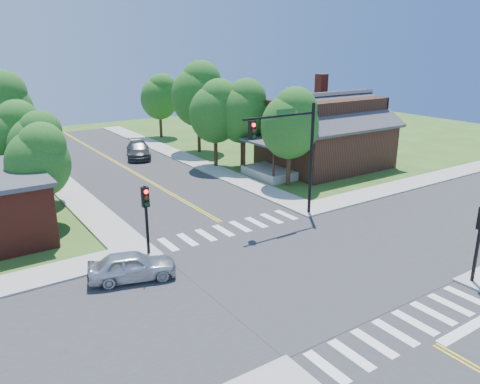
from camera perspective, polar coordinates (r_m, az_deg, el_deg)
ground at (r=23.63m, az=7.34°, el=-9.20°), size 100.00×100.00×0.00m
road_ns at (r=23.62m, az=7.34°, el=-9.16°), size 10.00×90.00×0.04m
road_ew at (r=23.62m, az=7.34°, el=-9.15°), size 90.00×10.00×0.04m
intersection_patch at (r=23.63m, az=7.34°, el=-9.20°), size 10.20×10.20×0.06m
sidewalk_ne at (r=44.74m, az=9.33°, el=3.74°), size 40.00×40.00×0.14m
crosswalk_north at (r=28.11m, az=-1.00°, el=-4.46°), size 8.85×2.00×0.01m
crosswalk_south at (r=20.04m, az=19.49°, el=-15.30°), size 8.85×2.00×0.01m
centerline at (r=23.61m, az=7.34°, el=-9.10°), size 0.30×90.00×0.01m
stop_bar at (r=21.33m, az=26.74°, el=-14.27°), size 4.60×0.45×0.09m
signal_mast_ne at (r=28.49m, az=6.27°, el=5.85°), size 5.30×0.42×7.20m
signal_pole_nw at (r=24.24m, az=-11.38°, el=-1.87°), size 0.34×0.42×3.80m
house_ne at (r=42.48m, az=10.31°, el=7.45°), size 13.05×8.80×7.11m
tree_e_a at (r=35.81m, az=6.26°, el=8.50°), size 4.50×4.27×7.65m
tree_e_b at (r=41.19m, az=0.43°, el=9.99°), size 4.63×4.40×7.87m
tree_e_c at (r=47.73m, az=-5.04°, el=11.99°), size 5.39×5.12×9.16m
tree_e_d at (r=56.34m, az=-9.72°, el=11.51°), size 4.38×4.16×7.45m
tree_w_a at (r=29.95m, az=-23.26°, el=3.71°), size 3.73×3.54×6.34m
tree_w_b at (r=36.80m, az=-25.68°, el=6.42°), size 4.10×3.89×6.97m
tree_w_c at (r=43.73m, az=-27.05°, el=9.26°), size 5.11×4.86×8.69m
tree_house at (r=41.38m, az=-2.92°, el=9.97°), size 4.61×4.38×7.83m
tree_bldg at (r=34.51m, az=-23.39°, el=5.50°), size 3.79×3.60×6.45m
car_silver at (r=22.64m, az=-13.01°, el=-8.84°), size 3.95×4.98×1.38m
car_dgrey at (r=46.60m, az=-12.30°, el=5.00°), size 5.46×6.64×1.54m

